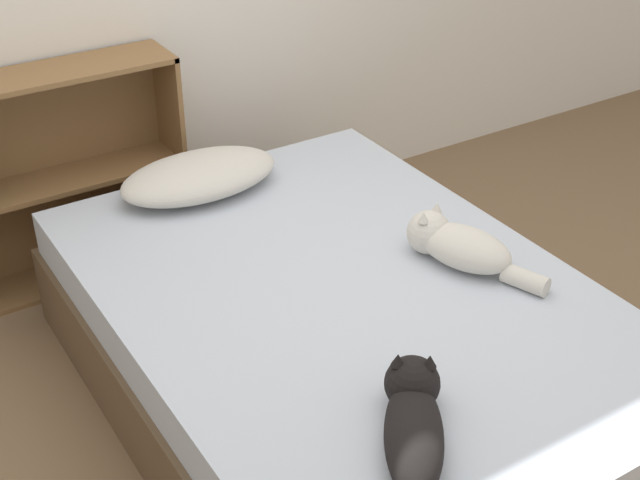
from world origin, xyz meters
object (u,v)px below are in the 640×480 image
cat_light (457,245)px  bookshelf (48,175)px  pillow (199,176)px  cat_dark (413,423)px  bed (345,349)px

cat_light → bookshelf: (-0.93, 1.35, -0.08)m
pillow → bookshelf: size_ratio=0.63×
cat_light → cat_dark: (-0.61, -0.58, -0.01)m
pillow → bookshelf: bookshelf is taller
cat_light → bookshelf: 1.64m
cat_light → bookshelf: bookshelf is taller
pillow → cat_light: 1.01m
cat_dark → bookshelf: (-0.31, 1.92, -0.08)m
pillow → cat_light: cat_light is taller
pillow → cat_dark: 1.46m
cat_dark → pillow: bearing=30.9°
bookshelf → pillow: bearing=-47.2°
pillow → cat_light: size_ratio=1.25×
pillow → cat_dark: bearing=-94.8°
bed → cat_dark: size_ratio=3.92×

